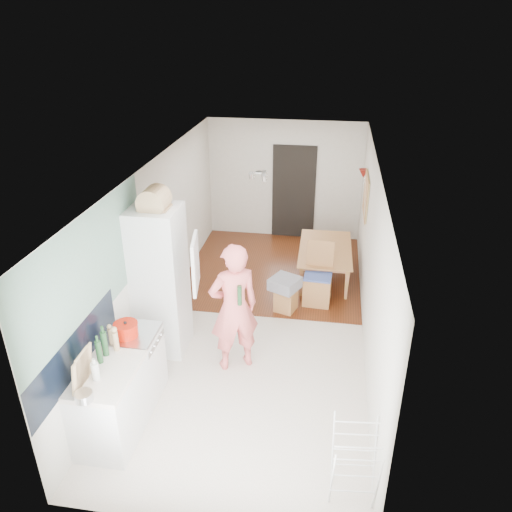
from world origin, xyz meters
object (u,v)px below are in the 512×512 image
(dining_table, at_px, (326,265))
(dining_chair, at_px, (318,275))
(stool, at_px, (286,300))
(drying_rack, at_px, (354,466))
(person, at_px, (234,297))

(dining_table, xyz_separation_m, dining_chair, (-0.12, -0.92, 0.28))
(stool, height_order, drying_rack, drying_rack)
(dining_table, distance_m, stool, 1.39)
(person, xyz_separation_m, dining_chair, (1.04, 1.83, -0.56))
(stool, relative_size, drying_rack, 0.47)
(drying_rack, bearing_deg, stool, 101.14)
(person, distance_m, stool, 1.82)
(dining_chair, bearing_deg, stool, -142.55)
(dining_table, relative_size, dining_chair, 1.35)
(person, xyz_separation_m, drying_rack, (1.56, -1.89, -0.65))
(person, distance_m, dining_chair, 2.18)
(dining_table, height_order, dining_chair, dining_chair)
(dining_table, distance_m, drying_rack, 4.66)
(drying_rack, bearing_deg, dining_chair, 92.48)
(dining_chair, height_order, stool, dining_chair)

